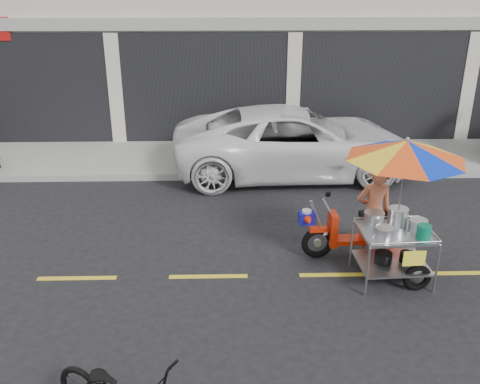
{
  "coord_description": "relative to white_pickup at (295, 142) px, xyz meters",
  "views": [
    {
      "loc": [
        -1.69,
        -7.03,
        4.38
      ],
      "look_at": [
        -1.5,
        0.6,
        1.15
      ],
      "focal_mm": 40.0,
      "sensor_mm": 36.0,
      "label": 1
    }
  ],
  "objects": [
    {
      "name": "ground",
      "position": [
        0.16,
        -4.41,
        -0.75
      ],
      "size": [
        90.0,
        90.0,
        0.0
      ],
      "primitive_type": "plane",
      "color": "black"
    },
    {
      "name": "sidewalk",
      "position": [
        0.16,
        1.09,
        -0.68
      ],
      "size": [
        45.0,
        3.0,
        0.15
      ],
      "primitive_type": "cube",
      "color": "gray",
      "rests_on": "ground"
    },
    {
      "name": "centerline",
      "position": [
        0.16,
        -4.41,
        -0.75
      ],
      "size": [
        42.0,
        0.1,
        0.01
      ],
      "primitive_type": "cube",
      "color": "gold",
      "rests_on": "ground"
    },
    {
      "name": "white_pickup",
      "position": [
        0.0,
        0.0,
        0.0
      ],
      "size": [
        5.52,
        2.71,
        1.51
      ],
      "primitive_type": "imported",
      "rotation": [
        0.0,
        0.0,
        1.61
      ],
      "color": "white",
      "rests_on": "ground"
    },
    {
      "name": "food_vendor_rig",
      "position": [
        0.88,
        -4.23,
        0.64
      ],
      "size": [
        2.27,
        1.79,
        2.22
      ],
      "rotation": [
        0.0,
        0.0,
        0.05
      ],
      "color": "black",
      "rests_on": "ground"
    }
  ]
}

